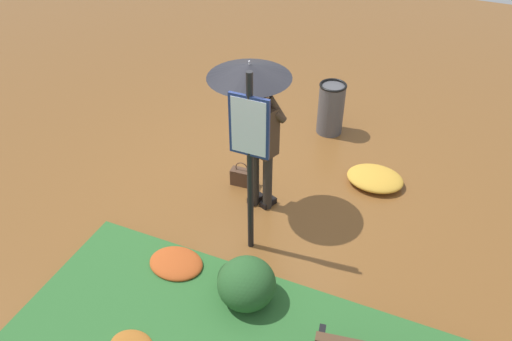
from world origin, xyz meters
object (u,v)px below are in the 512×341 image
person_with_umbrella (255,101)px  trash_bin (331,108)px  info_sign_post (250,147)px  handbag (242,177)px

person_with_umbrella → trash_bin: size_ratio=2.45×
info_sign_post → trash_bin: bearing=-92.5°
person_with_umbrella → handbag: (0.33, -0.31, -1.42)m
handbag → info_sign_post: bearing=119.4°
person_with_umbrella → trash_bin: person_with_umbrella is taller
handbag → person_with_umbrella: bearing=136.3°
person_with_umbrella → info_sign_post: size_ratio=0.89×
info_sign_post → handbag: info_sign_post is taller
trash_bin → person_with_umbrella: bearing=79.6°
person_with_umbrella → trash_bin: 2.39m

